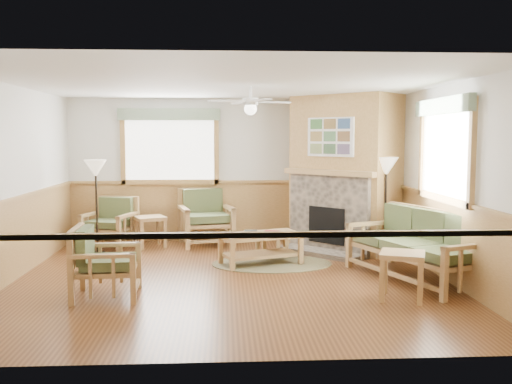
{
  "coord_description": "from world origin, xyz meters",
  "views": [
    {
      "loc": [
        -0.08,
        -7.87,
        1.98
      ],
      "look_at": [
        0.4,
        0.7,
        1.15
      ],
      "focal_mm": 40.0,
      "sensor_mm": 36.0,
      "label": 1
    }
  ],
  "objects": [
    {
      "name": "book_red",
      "position": [
        0.63,
        0.81,
        0.52
      ],
      "size": [
        0.3,
        0.35,
        0.03
      ],
      "primitive_type": "cube",
      "rotation": [
        0.0,
        0.0,
        -0.33
      ],
      "color": "maroon",
      "rests_on": "coffee_table"
    },
    {
      "name": "armchair_back_left",
      "position": [
        -2.14,
        2.39,
        0.45
      ],
      "size": [
        0.99,
        0.99,
        0.89
      ],
      "primitive_type": null,
      "rotation": [
        0.0,
        0.0,
        -0.3
      ],
      "color": "#A8814E",
      "rests_on": "floor"
    },
    {
      "name": "end_table_chairs",
      "position": [
        -1.42,
        2.35,
        0.28
      ],
      "size": [
        0.65,
        0.64,
        0.56
      ],
      "primitive_type": null,
      "rotation": [
        0.0,
        0.0,
        0.4
      ],
      "color": "#A8814E",
      "rests_on": "floor"
    },
    {
      "name": "window_right",
      "position": [
        2.96,
        -0.2,
        2.53
      ],
      "size": [
        0.16,
        1.9,
        1.5
      ],
      "primitive_type": null,
      "color": "white",
      "rests_on": "wall_right"
    },
    {
      "name": "window_back",
      "position": [
        -1.1,
        2.96,
        2.53
      ],
      "size": [
        1.9,
        0.16,
        1.5
      ],
      "primitive_type": null,
      "color": "white",
      "rests_on": "wall_back"
    },
    {
      "name": "braided_rug",
      "position": [
        0.66,
        0.86,
        0.01
      ],
      "size": [
        2.22,
        2.22,
        0.01
      ],
      "primitive_type": "cylinder",
      "rotation": [
        0.0,
        0.0,
        0.21
      ],
      "color": "brown",
      "rests_on": "floor"
    },
    {
      "name": "footstool",
      "position": [
        0.7,
        1.45,
        0.19
      ],
      "size": [
        0.54,
        0.54,
        0.39
      ],
      "primitive_type": null,
      "rotation": [
        0.0,
        0.0,
        0.24
      ],
      "color": "#A8814E",
      "rests_on": "floor"
    },
    {
      "name": "sofa",
      "position": [
        2.55,
        -0.22,
        0.49
      ],
      "size": [
        2.28,
        1.57,
        0.97
      ],
      "primitive_type": null,
      "rotation": [
        0.0,
        0.0,
        -1.2
      ],
      "color": "#A8814E",
      "rests_on": "floor"
    },
    {
      "name": "floor",
      "position": [
        0.0,
        0.0,
        -0.01
      ],
      "size": [
        6.0,
        6.0,
        0.01
      ],
      "primitive_type": "cube",
      "color": "brown",
      "rests_on": "ground"
    },
    {
      "name": "ceiling_fan",
      "position": [
        0.3,
        0.3,
        2.66
      ],
      "size": [
        1.59,
        1.59,
        0.36
      ],
      "primitive_type": null,
      "rotation": [
        0.0,
        0.0,
        0.35
      ],
      "color": "white",
      "rests_on": "ceiling"
    },
    {
      "name": "armchair_left",
      "position": [
        -1.54,
        -0.84,
        0.44
      ],
      "size": [
        0.82,
        0.82,
        0.88
      ],
      "primitive_type": null,
      "rotation": [
        0.0,
        0.0,
        1.62
      ],
      "color": "#A8814E",
      "rests_on": "floor"
    },
    {
      "name": "coffee_table",
      "position": [
        0.48,
        0.86,
        0.25
      ],
      "size": [
        1.36,
        0.99,
        0.49
      ],
      "primitive_type": null,
      "rotation": [
        0.0,
        0.0,
        0.35
      ],
      "color": "#A8814E",
      "rests_on": "floor"
    },
    {
      "name": "wall_right",
      "position": [
        3.0,
        0.0,
        1.35
      ],
      "size": [
        0.02,
        6.0,
        2.7
      ],
      "primitive_type": "cube",
      "color": "white",
      "rests_on": "floor"
    },
    {
      "name": "floor_lamp_left",
      "position": [
        -2.24,
        1.81,
        0.8
      ],
      "size": [
        0.39,
        0.39,
        1.61
      ],
      "primitive_type": null,
      "rotation": [
        0.0,
        0.0,
        -0.06
      ],
      "color": "black",
      "rests_on": "floor"
    },
    {
      "name": "wall_back",
      "position": [
        0.0,
        3.0,
        1.35
      ],
      "size": [
        6.0,
        0.02,
        2.7
      ],
      "primitive_type": "cube",
      "color": "white",
      "rests_on": "floor"
    },
    {
      "name": "wall_left",
      "position": [
        -3.0,
        0.0,
        1.35
      ],
      "size": [
        0.02,
        6.0,
        2.7
      ],
      "primitive_type": "cube",
      "color": "white",
      "rests_on": "floor"
    },
    {
      "name": "end_table_sofa",
      "position": [
        2.08,
        -1.16,
        0.29
      ],
      "size": [
        0.66,
        0.65,
        0.58
      ],
      "primitive_type": null,
      "rotation": [
        0.0,
        0.0,
        -0.36
      ],
      "color": "#A8814E",
      "rests_on": "floor"
    },
    {
      "name": "fireplace",
      "position": [
        2.05,
        2.05,
        1.35
      ],
      "size": [
        3.11,
        3.11,
        2.7
      ],
      "primitive_type": null,
      "rotation": [
        0.0,
        0.0,
        -0.79
      ],
      "color": "#A77D44",
      "rests_on": "floor"
    },
    {
      "name": "wall_front",
      "position": [
        0.0,
        -3.0,
        1.35
      ],
      "size": [
        6.0,
        0.02,
        2.7
      ],
      "primitive_type": "cube",
      "color": "white",
      "rests_on": "floor"
    },
    {
      "name": "floor_lamp_right",
      "position": [
        2.55,
        1.23,
        0.83
      ],
      "size": [
        0.47,
        0.47,
        1.66
      ],
      "primitive_type": null,
      "rotation": [
        0.0,
        0.0,
        -0.26
      ],
      "color": "black",
      "rests_on": "floor"
    },
    {
      "name": "wainscot",
      "position": [
        0.0,
        0.0,
        0.55
      ],
      "size": [
        6.0,
        6.0,
        1.1
      ],
      "primitive_type": null,
      "color": "#A77D44",
      "rests_on": "floor"
    },
    {
      "name": "ceiling",
      "position": [
        0.0,
        0.0,
        2.7
      ],
      "size": [
        6.0,
        6.0,
        0.01
      ],
      "primitive_type": "cube",
      "color": "white",
      "rests_on": "floor"
    },
    {
      "name": "book_dark",
      "position": [
        0.33,
        0.93,
        0.52
      ],
      "size": [
        0.22,
        0.28,
        0.02
      ],
      "primitive_type": "cube",
      "rotation": [
        0.0,
        0.0,
        -0.06
      ],
      "color": "black",
      "rests_on": "coffee_table"
    },
    {
      "name": "armchair_back_right",
      "position": [
        -0.42,
        2.55,
        0.51
      ],
      "size": [
        1.09,
        1.09,
        1.02
      ],
      "primitive_type": null,
      "rotation": [
        0.0,
        0.0,
        0.23
      ],
      "color": "#A8814E",
      "rests_on": "floor"
    }
  ]
}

